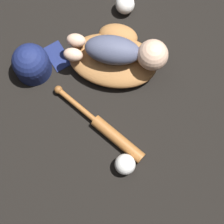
{
  "coord_description": "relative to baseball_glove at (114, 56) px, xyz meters",
  "views": [
    {
      "loc": [
        -0.09,
        -0.62,
        1.37
      ],
      "look_at": [
        -0.06,
        -0.23,
        0.07
      ],
      "focal_mm": 60.0,
      "sensor_mm": 36.0,
      "label": 1
    }
  ],
  "objects": [
    {
      "name": "baseball_bat",
      "position": [
        -0.04,
        -0.3,
        -0.02
      ],
      "size": [
        0.33,
        0.32,
        0.04
      ],
      "color": "#9E602D",
      "rests_on": "ground"
    },
    {
      "name": "baseball_spare",
      "position": [
        0.06,
        0.23,
        -0.0
      ],
      "size": [
        0.08,
        0.08,
        0.08
      ],
      "color": "white",
      "rests_on": "ground"
    },
    {
      "name": "baseball",
      "position": [
        0.01,
        -0.42,
        -0.0
      ],
      "size": [
        0.08,
        0.08,
        0.08
      ],
      "color": "white",
      "rests_on": "ground"
    },
    {
      "name": "baby_figure",
      "position": [
        0.03,
        -0.03,
        0.09
      ],
      "size": [
        0.39,
        0.18,
        0.11
      ],
      "color": "#4C516B",
      "rests_on": "baseball_glove"
    },
    {
      "name": "baseball_glove",
      "position": [
        0.0,
        0.0,
        0.0
      ],
      "size": [
        0.4,
        0.33,
        0.08
      ],
      "color": "#A8703D",
      "rests_on": "ground"
    },
    {
      "name": "ground_plane",
      "position": [
        0.04,
        -0.01,
        -0.04
      ],
      "size": [
        6.0,
        6.0,
        0.0
      ],
      "primitive_type": "plane",
      "color": "black"
    },
    {
      "name": "baseball_cap",
      "position": [
        -0.32,
        -0.02,
        0.02
      ],
      "size": [
        0.23,
        0.19,
        0.14
      ],
      "color": "navy",
      "rests_on": "ground"
    }
  ]
}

